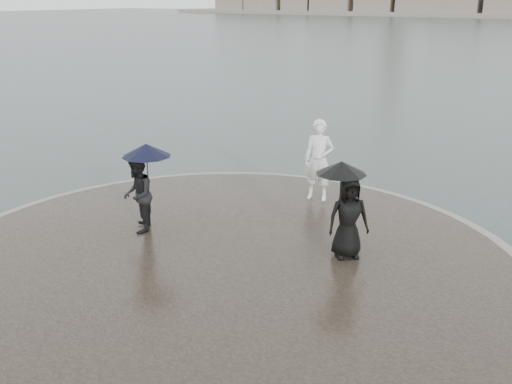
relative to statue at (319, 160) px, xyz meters
The scene contains 6 objects.
ground 8.01m from the statue, 89.28° to the right, with size 400.00×400.00×0.00m, color #2B3835.
kerb_ring 4.56m from the statue, 88.70° to the right, with size 12.50×12.50×0.32m, color gray.
quay_tip 4.55m from the statue, 88.70° to the right, with size 11.90×11.90×0.36m, color #2D261E.
statue is the anchor object (origin of this frame).
visitor_left 4.70m from the statue, 119.24° to the right, with size 1.30×1.16×2.04m.
visitor_right 3.43m from the statue, 53.32° to the right, with size 1.25×1.09×1.95m.
Camera 1 is at (6.31, -4.77, 5.40)m, focal length 40.00 mm.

